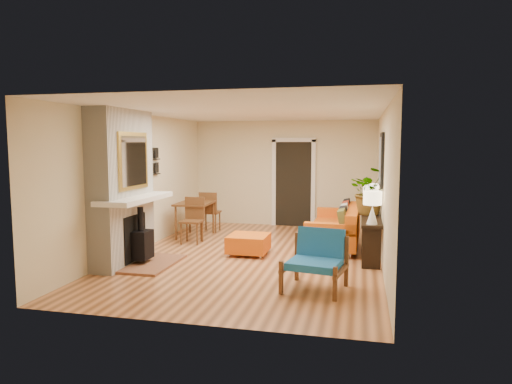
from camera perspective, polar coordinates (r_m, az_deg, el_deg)
room_shell at (r=10.66m, az=6.14°, el=1.74°), size 6.50×6.50×6.50m
fireplace at (r=7.97m, az=-16.18°, el=0.11°), size 1.09×1.68×2.60m
sofa at (r=9.26m, az=10.32°, el=-4.36°), size 0.99×2.20×0.86m
ottoman at (r=8.47m, az=-0.95°, el=-6.39°), size 0.72×0.72×0.36m
blue_chair at (r=6.54m, az=7.63°, el=-8.00°), size 0.92×0.90×0.83m
dining_table at (r=10.04m, az=-7.22°, el=-2.14°), size 0.75×1.74×0.93m
console_table at (r=8.47m, az=14.16°, el=-4.03°), size 0.34×1.85×0.72m
lamp_near at (r=7.65m, az=14.36°, el=-1.42°), size 0.30×0.30×0.54m
lamp_far at (r=9.07m, az=14.17°, el=-0.28°), size 0.30×0.30×0.54m
houseplant at (r=8.67m, az=14.17°, el=0.13°), size 0.91×0.82×0.88m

